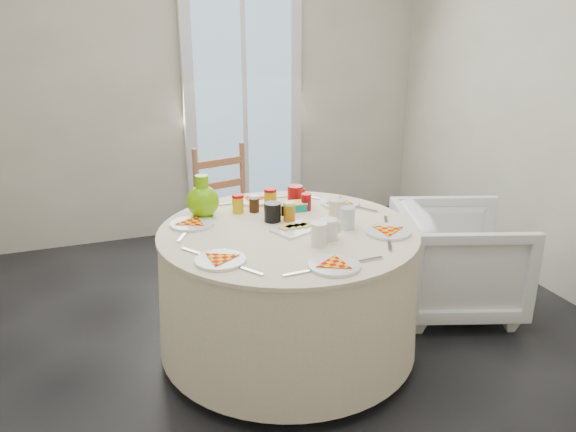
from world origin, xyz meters
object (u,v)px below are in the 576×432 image
object	(u,v)px
green_pitcher	(202,192)
table	(288,290)
wooden_chair	(232,216)
armchair	(458,252)

from	to	relation	value
green_pitcher	table	bearing A→B (deg)	-39.65
wooden_chair	armchair	size ratio (longest dim) A/B	1.28
armchair	green_pitcher	distance (m)	1.62
wooden_chair	green_pitcher	bearing A→B (deg)	-129.33
green_pitcher	armchair	bearing A→B (deg)	-6.90
armchair	green_pitcher	xyz separation A→B (m)	(-1.53, 0.26, 0.48)
table	armchair	distance (m)	1.16
wooden_chair	green_pitcher	size ratio (longest dim) A/B	4.09
wooden_chair	armchair	xyz separation A→B (m)	(1.20, -0.92, -0.08)
green_pitcher	wooden_chair	bearing A→B (deg)	66.26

